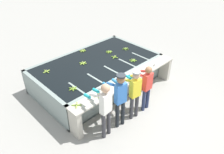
# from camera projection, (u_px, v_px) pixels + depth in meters

# --- Properties ---
(ground_plane) EXTENTS (80.00, 80.00, 0.00)m
(ground_plane) POSITION_uv_depth(u_px,v_px,m) (132.00, 105.00, 7.23)
(ground_plane) COLOR #A3A099
(ground_plane) RESTS_ON ground
(wash_tank) EXTENTS (4.41, 2.64, 0.92)m
(wash_tank) POSITION_uv_depth(u_px,v_px,m) (97.00, 73.00, 8.04)
(wash_tank) COLOR gray
(wash_tank) RESTS_ON ground
(work_ledge) EXTENTS (4.41, 0.45, 0.92)m
(work_ledge) POSITION_uv_depth(u_px,v_px,m) (128.00, 86.00, 7.01)
(work_ledge) COLOR #B7B2A3
(work_ledge) RESTS_ON ground
(worker_0) EXTENTS (0.44, 0.73, 1.72)m
(worker_0) POSITION_uv_depth(u_px,v_px,m) (105.00, 106.00, 5.59)
(worker_0) COLOR #38383D
(worker_0) RESTS_ON ground
(worker_1) EXTENTS (0.48, 0.75, 1.74)m
(worker_1) POSITION_uv_depth(u_px,v_px,m) (120.00, 96.00, 5.90)
(worker_1) COLOR #1E2328
(worker_1) RESTS_ON ground
(worker_2) EXTENTS (0.47, 0.74, 1.64)m
(worker_2) POSITION_uv_depth(u_px,v_px,m) (134.00, 90.00, 6.24)
(worker_2) COLOR #38383D
(worker_2) RESTS_ON ground
(worker_3) EXTENTS (0.41, 0.71, 1.56)m
(worker_3) POSITION_uv_depth(u_px,v_px,m) (146.00, 84.00, 6.59)
(worker_3) COLOR navy
(worker_3) RESTS_ON ground
(banana_bunch_floating_0) EXTENTS (0.27, 0.28, 0.08)m
(banana_bunch_floating_0) POSITION_uv_depth(u_px,v_px,m) (109.00, 52.00, 8.44)
(banana_bunch_floating_0) COLOR #7FAD33
(banana_bunch_floating_0) RESTS_ON wash_tank
(banana_bunch_floating_1) EXTENTS (0.28, 0.28, 0.08)m
(banana_bunch_floating_1) POSITION_uv_depth(u_px,v_px,m) (83.00, 51.00, 8.53)
(banana_bunch_floating_1) COLOR #93BC3D
(banana_bunch_floating_1) RESTS_ON wash_tank
(banana_bunch_floating_2) EXTENTS (0.28, 0.27, 0.08)m
(banana_bunch_floating_2) POSITION_uv_depth(u_px,v_px,m) (83.00, 63.00, 7.69)
(banana_bunch_floating_2) COLOR #9EC642
(banana_bunch_floating_2) RESTS_ON wash_tank
(banana_bunch_floating_3) EXTENTS (0.28, 0.28, 0.08)m
(banana_bunch_floating_3) POSITION_uv_depth(u_px,v_px,m) (46.00, 71.00, 7.21)
(banana_bunch_floating_3) COLOR #9EC642
(banana_bunch_floating_3) RESTS_ON wash_tank
(banana_bunch_floating_4) EXTENTS (0.28, 0.27, 0.08)m
(banana_bunch_floating_4) POSITION_uv_depth(u_px,v_px,m) (133.00, 60.00, 7.86)
(banana_bunch_floating_4) COLOR #75A333
(banana_bunch_floating_4) RESTS_ON wash_tank
(banana_bunch_floating_5) EXTENTS (0.28, 0.26, 0.08)m
(banana_bunch_floating_5) POSITION_uv_depth(u_px,v_px,m) (73.00, 88.00, 6.40)
(banana_bunch_floating_5) COLOR #7FAD33
(banana_bunch_floating_5) RESTS_ON wash_tank
(banana_bunch_floating_6) EXTENTS (0.27, 0.27, 0.08)m
(banana_bunch_floating_6) POSITION_uv_depth(u_px,v_px,m) (114.00, 57.00, 8.07)
(banana_bunch_floating_6) COLOR #7FAD33
(banana_bunch_floating_6) RESTS_ON wash_tank
(banana_bunch_floating_7) EXTENTS (0.27, 0.27, 0.08)m
(banana_bunch_floating_7) POSITION_uv_depth(u_px,v_px,m) (126.00, 49.00, 8.67)
(banana_bunch_floating_7) COLOR #75A333
(banana_bunch_floating_7) RESTS_ON wash_tank
(banana_bunch_ledge_0) EXTENTS (0.25, 0.25, 0.08)m
(banana_bunch_ledge_0) POSITION_uv_depth(u_px,v_px,m) (99.00, 96.00, 6.10)
(banana_bunch_ledge_0) COLOR #93BC3D
(banana_bunch_ledge_0) RESTS_ON work_ledge
(banana_bunch_ledge_1) EXTENTS (0.23, 0.23, 0.08)m
(banana_bunch_ledge_1) POSITION_uv_depth(u_px,v_px,m) (77.00, 105.00, 5.77)
(banana_bunch_ledge_1) COLOR #93BC3D
(banana_bunch_ledge_1) RESTS_ON work_ledge
(knife_0) EXTENTS (0.32, 0.19, 0.02)m
(knife_0) POSITION_uv_depth(u_px,v_px,m) (154.00, 64.00, 7.62)
(knife_0) COLOR silver
(knife_0) RESTS_ON work_ledge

